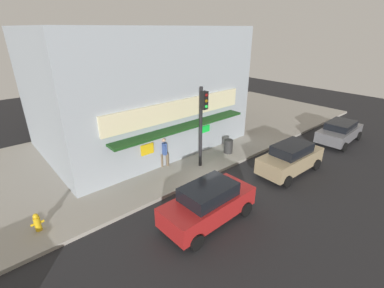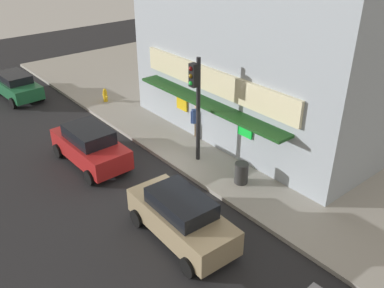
{
  "view_description": "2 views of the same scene",
  "coord_description": "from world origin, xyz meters",
  "px_view_note": "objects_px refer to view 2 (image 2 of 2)",
  "views": [
    {
      "loc": [
        -9.07,
        -9.08,
        7.59
      ],
      "look_at": [
        0.27,
        1.65,
        1.43
      ],
      "focal_mm": 25.29,
      "sensor_mm": 36.0,
      "label": 1
    },
    {
      "loc": [
        12.49,
        -9.08,
        9.38
      ],
      "look_at": [
        0.71,
        0.65,
        1.19
      ],
      "focal_mm": 38.56,
      "sensor_mm": 36.0,
      "label": 2
    }
  ],
  "objects_px": {
    "traffic_light": "(196,97)",
    "parked_car_red": "(90,146)",
    "trash_can": "(241,173)",
    "parked_car_green": "(15,85)",
    "fire_hydrant": "(105,95)",
    "parked_car_tan": "(181,217)",
    "pedestrian": "(197,120)"
  },
  "relations": [
    {
      "from": "trash_can",
      "to": "parked_car_green",
      "type": "relative_size",
      "value": 0.2
    },
    {
      "from": "parked_car_red",
      "to": "parked_car_green",
      "type": "bearing_deg",
      "value": 178.95
    },
    {
      "from": "pedestrian",
      "to": "parked_car_tan",
      "type": "height_order",
      "value": "pedestrian"
    },
    {
      "from": "parked_car_tan",
      "to": "traffic_light",
      "type": "bearing_deg",
      "value": 134.36
    },
    {
      "from": "traffic_light",
      "to": "fire_hydrant",
      "type": "xyz_separation_m",
      "value": [
        -8.56,
        0.27,
        -2.58
      ]
    },
    {
      "from": "fire_hydrant",
      "to": "parked_car_green",
      "type": "bearing_deg",
      "value": -140.01
    },
    {
      "from": "traffic_light",
      "to": "parked_car_red",
      "type": "relative_size",
      "value": 1.09
    },
    {
      "from": "parked_car_tan",
      "to": "fire_hydrant",
      "type": "bearing_deg",
      "value": 162.37
    },
    {
      "from": "pedestrian",
      "to": "parked_car_red",
      "type": "relative_size",
      "value": 0.41
    },
    {
      "from": "fire_hydrant",
      "to": "parked_car_red",
      "type": "xyz_separation_m",
      "value": [
        5.63,
        -3.82,
        0.33
      ]
    },
    {
      "from": "trash_can",
      "to": "pedestrian",
      "type": "relative_size",
      "value": 0.51
    },
    {
      "from": "parked_car_green",
      "to": "parked_car_red",
      "type": "bearing_deg",
      "value": -1.05
    },
    {
      "from": "trash_can",
      "to": "parked_car_green",
      "type": "height_order",
      "value": "parked_car_green"
    },
    {
      "from": "traffic_light",
      "to": "trash_can",
      "type": "distance_m",
      "value": 3.58
    },
    {
      "from": "trash_can",
      "to": "parked_car_green",
      "type": "distance_m",
      "value": 15.85
    },
    {
      "from": "traffic_light",
      "to": "parked_car_tan",
      "type": "xyz_separation_m",
      "value": [
        3.47,
        -3.55,
        -2.25
      ]
    },
    {
      "from": "fire_hydrant",
      "to": "parked_car_tan",
      "type": "relative_size",
      "value": 0.18
    },
    {
      "from": "trash_can",
      "to": "pedestrian",
      "type": "xyz_separation_m",
      "value": [
        -4.15,
        1.18,
        0.52
      ]
    },
    {
      "from": "traffic_light",
      "to": "parked_car_green",
      "type": "relative_size",
      "value": 1.05
    },
    {
      "from": "fire_hydrant",
      "to": "parked_car_green",
      "type": "xyz_separation_m",
      "value": [
        -4.34,
        -3.64,
        0.24
      ]
    },
    {
      "from": "pedestrian",
      "to": "trash_can",
      "type": "bearing_deg",
      "value": -15.87
    },
    {
      "from": "traffic_light",
      "to": "parked_car_red",
      "type": "bearing_deg",
      "value": -129.51
    },
    {
      "from": "fire_hydrant",
      "to": "parked_car_tan",
      "type": "bearing_deg",
      "value": -17.63
    },
    {
      "from": "traffic_light",
      "to": "trash_can",
      "type": "xyz_separation_m",
      "value": [
        2.54,
        0.22,
        -2.52
      ]
    },
    {
      "from": "traffic_light",
      "to": "parked_car_green",
      "type": "bearing_deg",
      "value": -165.37
    },
    {
      "from": "pedestrian",
      "to": "traffic_light",
      "type": "bearing_deg",
      "value": -41.14
    },
    {
      "from": "pedestrian",
      "to": "parked_car_tan",
      "type": "relative_size",
      "value": 0.41
    },
    {
      "from": "parked_car_green",
      "to": "pedestrian",
      "type": "bearing_deg",
      "value": 22.91
    },
    {
      "from": "parked_car_tan",
      "to": "pedestrian",
      "type": "bearing_deg",
      "value": 135.71
    },
    {
      "from": "pedestrian",
      "to": "parked_car_green",
      "type": "distance_m",
      "value": 12.26
    },
    {
      "from": "traffic_light",
      "to": "parked_car_green",
      "type": "height_order",
      "value": "traffic_light"
    },
    {
      "from": "fire_hydrant",
      "to": "parked_car_tan",
      "type": "distance_m",
      "value": 12.63
    }
  ]
}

